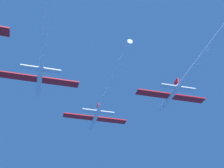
{
  "coord_description": "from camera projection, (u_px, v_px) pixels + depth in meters",
  "views": [
    {
      "loc": [
        -16.46,
        -85.04,
        -44.37
      ],
      "look_at": [
        0.02,
        -20.19,
        0.1
      ],
      "focal_mm": 51.64,
      "sensor_mm": 36.0,
      "label": 1
    }
  ],
  "objects": [
    {
      "name": "jet_lead",
      "position": [
        102.0,
        102.0,
        89.25
      ],
      "size": [
        19.25,
        45.41,
        3.19
      ],
      "color": "white"
    },
    {
      "name": "jet_left_wing",
      "position": [
        43.0,
        48.0,
        68.96
      ],
      "size": [
        19.25,
        51.12,
        3.19
      ],
      "color": "white"
    },
    {
      "name": "jet_right_wing",
      "position": [
        192.0,
        69.0,
        76.21
      ],
      "size": [
        19.25,
        51.97,
        3.19
      ],
      "color": "white"
    }
  ]
}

